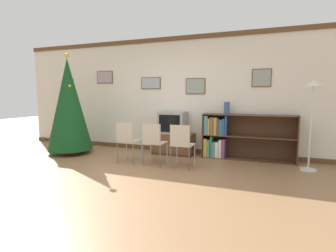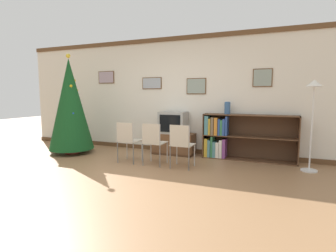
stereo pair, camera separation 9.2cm
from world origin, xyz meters
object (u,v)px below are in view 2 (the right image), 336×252
object	(u,v)px
folding_chair_left	(128,139)
bookshelf	(231,137)
television	(173,123)
vase	(227,108)
folding_chair_center	(153,141)
christmas_tree	(70,104)
tv_console	(173,144)
standing_lamp	(313,102)
folding_chair_right	(181,143)

from	to	relation	value
folding_chair_left	bookshelf	world-z (taller)	bookshelf
television	vase	size ratio (longest dim) A/B	2.29
folding_chair_center	christmas_tree	bearing A→B (deg)	172.58
television	bookshelf	world-z (taller)	television
television	folding_chair_center	size ratio (longest dim) A/B	0.73
tv_console	folding_chair_center	world-z (taller)	folding_chair_center
tv_console	vase	xyz separation A→B (m)	(1.20, 0.07, 0.84)
bookshelf	television	bearing A→B (deg)	-177.26
tv_console	folding_chair_left	bearing A→B (deg)	-117.72
folding_chair_center	standing_lamp	distance (m)	2.94
vase	standing_lamp	xyz separation A→B (m)	(1.55, -0.45, 0.16)
vase	standing_lamp	world-z (taller)	standing_lamp
television	folding_chair_left	bearing A→B (deg)	-117.77
folding_chair_left	standing_lamp	bearing A→B (deg)	11.89
christmas_tree	vase	size ratio (longest dim) A/B	8.79
tv_console	television	xyz separation A→B (m)	(-0.00, -0.00, 0.49)
folding_chair_right	folding_chair_center	bearing A→B (deg)	180.00
folding_chair_left	standing_lamp	world-z (taller)	standing_lamp
tv_console	folding_chair_right	size ratio (longest dim) A/B	1.18
folding_chair_right	vase	bearing A→B (deg)	61.16
vase	tv_console	bearing A→B (deg)	-176.64
christmas_tree	vase	distance (m)	3.57
folding_chair_center	folding_chair_right	bearing A→B (deg)	0.00
television	bookshelf	xyz separation A→B (m)	(1.30, 0.06, -0.27)
christmas_tree	tv_console	distance (m)	2.56
tv_console	vase	distance (m)	1.47
christmas_tree	folding_chair_center	size ratio (longest dim) A/B	2.79
folding_chair_center	folding_chair_right	xyz separation A→B (m)	(0.57, 0.00, 0.00)
bookshelf	vase	size ratio (longest dim) A/B	7.26
folding_chair_left	standing_lamp	size ratio (longest dim) A/B	0.51
folding_chair_center	standing_lamp	xyz separation A→B (m)	(2.75, 0.70, 0.77)
television	vase	bearing A→B (deg)	3.48
folding_chair_left	folding_chair_right	world-z (taller)	same
tv_console	bookshelf	world-z (taller)	bookshelf
folding_chair_right	standing_lamp	distance (m)	2.42
christmas_tree	vase	world-z (taller)	christmas_tree
folding_chair_left	bookshelf	xyz separation A→B (m)	(1.87, 1.14, -0.01)
christmas_tree	television	bearing A→B (deg)	19.11
christmas_tree	vase	bearing A→B (deg)	13.89
television	folding_chair_right	world-z (taller)	television
tv_console	standing_lamp	distance (m)	2.95
standing_lamp	folding_chair_center	bearing A→B (deg)	-165.74
folding_chair_left	bookshelf	distance (m)	2.19
folding_chair_left	folding_chair_center	distance (m)	0.57
television	standing_lamp	xyz separation A→B (m)	(2.75, -0.38, 0.51)
tv_console	folding_chair_left	xyz separation A→B (m)	(-0.57, -1.08, 0.23)
folding_chair_right	standing_lamp	xyz separation A→B (m)	(2.18, 0.70, 0.77)
television	folding_chair_right	xyz separation A→B (m)	(0.57, -1.08, -0.26)
christmas_tree	folding_chair_right	size ratio (longest dim) A/B	2.79
christmas_tree	standing_lamp	distance (m)	5.03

